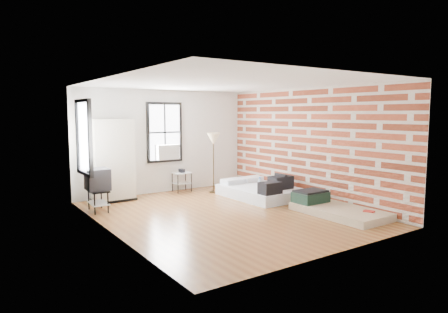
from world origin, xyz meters
TOP-DOWN VIEW (x-y plane):
  - ground at (0.00, 0.00)m, footprint 6.00×6.00m
  - room_shell at (0.23, 0.36)m, footprint 5.02×6.02m
  - mattress_main at (1.74, 0.88)m, footprint 1.55×2.08m
  - mattress_bare at (1.93, -1.29)m, footprint 1.06×2.01m
  - wardrobe at (-1.57, 2.65)m, footprint 1.04×0.61m
  - side_table at (0.39, 2.72)m, footprint 0.49×0.39m
  - floor_lamp at (1.05, 2.13)m, footprint 0.35×0.35m
  - tv_stand at (-2.21, 1.76)m, footprint 0.51×0.70m

SIDE VIEW (x-z plane):
  - ground at x=0.00m, z-range 0.00..0.00m
  - mattress_bare at x=1.93m, z-range -0.09..0.35m
  - mattress_main at x=1.74m, z-range -0.15..0.51m
  - side_table at x=0.39m, z-range 0.11..0.74m
  - tv_stand at x=-2.21m, z-range 0.21..1.16m
  - wardrobe at x=-1.57m, z-range 0.00..2.02m
  - floor_lamp at x=1.05m, z-range 0.58..2.22m
  - room_shell at x=0.23m, z-range 0.33..3.14m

